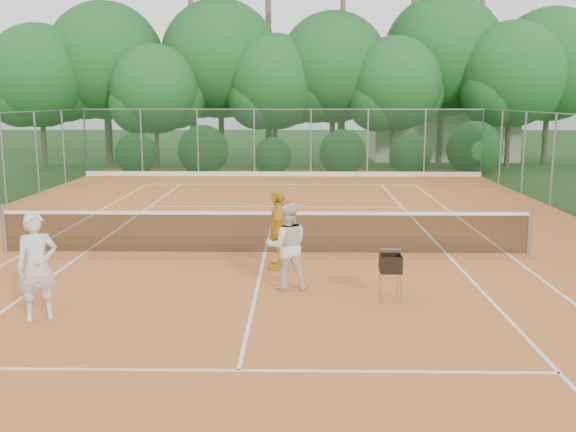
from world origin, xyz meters
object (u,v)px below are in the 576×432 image
object	(u,v)px
player_center_grp	(287,246)
player_yellow	(278,229)
ball_hopper	(391,264)
player_white	(37,266)

from	to	relation	value
player_center_grp	player_yellow	size ratio (longest dim) A/B	1.00
ball_hopper	player_yellow	bearing A→B (deg)	119.64
player_white	player_yellow	distance (m)	4.84
player_yellow	ball_hopper	world-z (taller)	player_yellow
player_center_grp	ball_hopper	world-z (taller)	player_center_grp
player_center_grp	player_yellow	xyz separation A→B (m)	(-0.21, 1.43, 0.01)
player_center_grp	player_yellow	world-z (taller)	player_center_grp
player_center_grp	ball_hopper	distance (m)	1.93
player_center_grp	ball_hopper	bearing A→B (deg)	-20.85
player_white	player_center_grp	world-z (taller)	player_white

